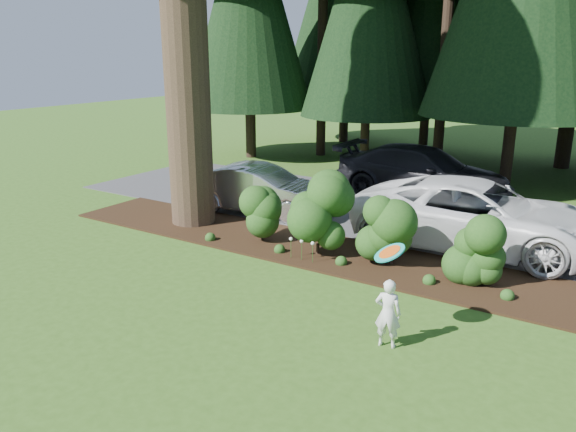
% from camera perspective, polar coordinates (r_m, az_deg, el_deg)
% --- Properties ---
extents(ground, '(80.00, 80.00, 0.00)m').
position_cam_1_polar(ground, '(11.41, -3.66, -8.60)').
color(ground, '#305317').
rests_on(ground, ground).
extents(mulch_bed, '(16.00, 2.50, 0.05)m').
position_cam_1_polar(mulch_bed, '(13.94, 4.27, -3.74)').
color(mulch_bed, black).
rests_on(mulch_bed, ground).
extents(driveway, '(22.00, 6.00, 0.03)m').
position_cam_1_polar(driveway, '(17.63, 10.90, 0.29)').
color(driveway, '#38383A').
rests_on(driveway, ground).
extents(shrub_row, '(6.53, 1.60, 1.61)m').
position_cam_1_polar(shrub_row, '(13.27, 7.03, -1.31)').
color(shrub_row, '#204816').
rests_on(shrub_row, ground).
extents(lily_cluster, '(0.69, 0.09, 0.57)m').
position_cam_1_polar(lily_cluster, '(13.23, 1.40, -2.66)').
color(lily_cluster, '#204816').
rests_on(lily_cluster, ground).
extents(car_silver_wagon, '(4.63, 2.21, 1.46)m').
position_cam_1_polar(car_silver_wagon, '(17.13, -2.89, 2.70)').
color(car_silver_wagon, silver).
rests_on(car_silver_wagon, driveway).
extents(car_white_suv, '(6.26, 3.08, 1.71)m').
position_cam_1_polar(car_white_suv, '(14.76, 18.68, 0.07)').
color(car_white_suv, silver).
rests_on(car_white_suv, driveway).
extents(car_dark_suv, '(5.92, 2.43, 1.71)m').
position_cam_1_polar(car_dark_suv, '(19.53, 13.51, 4.34)').
color(car_dark_suv, black).
rests_on(car_dark_suv, driveway).
extents(child, '(0.49, 0.37, 1.22)m').
position_cam_1_polar(child, '(9.66, 10.12, -9.71)').
color(child, white).
rests_on(child, ground).
extents(frisbee, '(0.58, 0.53, 0.37)m').
position_cam_1_polar(frisbee, '(9.48, 10.28, -3.67)').
color(frisbee, teal).
rests_on(frisbee, ground).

